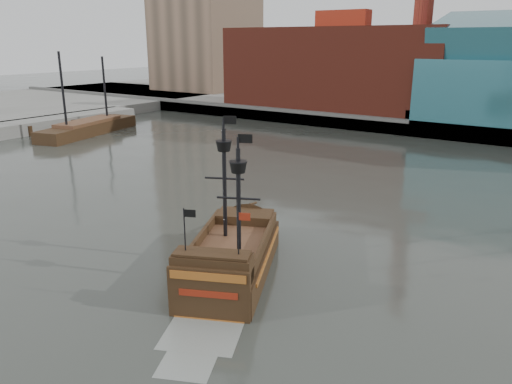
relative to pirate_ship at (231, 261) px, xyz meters
The scene contains 6 objects.
ground 7.09m from the pirate_ship, 103.84° to the right, with size 400.00×400.00×0.00m, color #2D302A.
promenade_far 85.20m from the pirate_ship, 91.13° to the left, with size 220.00×60.00×2.00m, color slate.
seawall 55.71m from the pirate_ship, 91.73° to the left, with size 220.00×1.00×2.60m, color #4C4C49.
pier 64.03m from the pirate_ship, 158.77° to the left, with size 6.00×40.00×2.00m, color slate.
pirate_ship is the anchor object (origin of this frame).
docked_vessel 57.32m from the pirate_ship, 151.28° to the left, with size 9.47×20.76×13.78m.
Camera 1 is at (19.83, -16.62, 14.69)m, focal length 35.00 mm.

